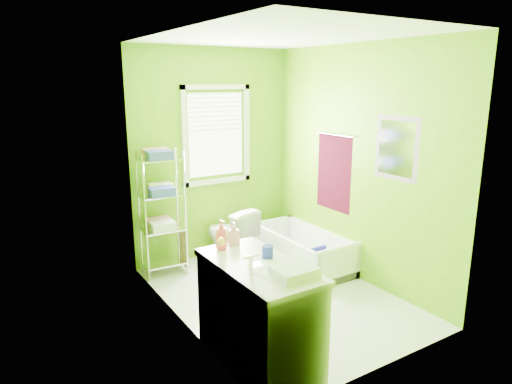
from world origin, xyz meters
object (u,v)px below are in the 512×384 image
bathtub (303,255)px  toilet (230,235)px  vanity (259,310)px  wire_shelf_unit (162,200)px

bathtub → toilet: toilet is taller
bathtub → vanity: size_ratio=1.22×
bathtub → wire_shelf_unit: bearing=155.9°
toilet → vanity: bearing=53.1°
bathtub → toilet: 0.93m
vanity → wire_shelf_unit: 2.09m
vanity → wire_shelf_unit: bearing=90.2°
bathtub → wire_shelf_unit: wire_shelf_unit is taller
toilet → wire_shelf_unit: 0.98m
vanity → bathtub: bearing=42.1°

